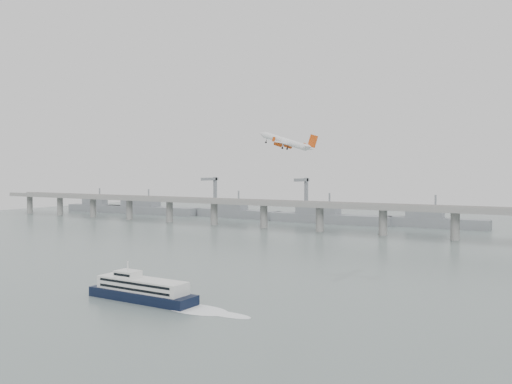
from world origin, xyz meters
The scene contains 5 objects.
ground centered at (0.00, 0.00, 0.00)m, with size 900.00×900.00×0.00m, color slate.
bridge centered at (-1.15, 200.00, 17.65)m, with size 800.00×22.00×23.90m.
distant_fleet centered at (-155.36, 265.08, 6.22)m, with size 453.00×60.90×40.00m.
ferry centered at (7.60, -37.31, 3.71)m, with size 72.42×12.84×13.68m.
airliner centered at (9.35, 70.61, 62.07)m, with size 36.25×32.64×12.93m.
Camera 1 is at (143.11, -182.09, 46.90)m, focal length 38.00 mm.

